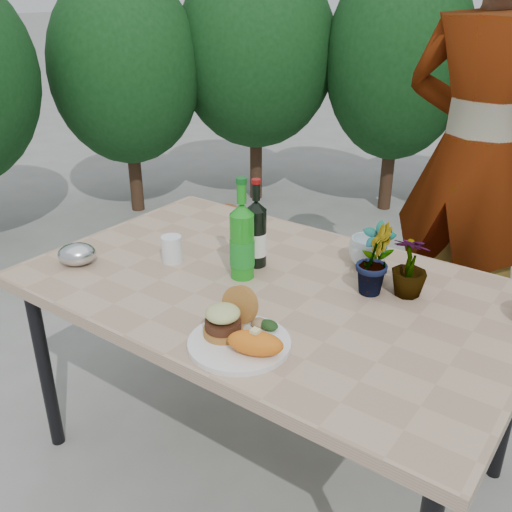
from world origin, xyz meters
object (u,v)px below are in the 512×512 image
Objects in this scene: dinner_plate at (239,343)px; wine_bottle at (256,234)px; patio_table at (270,299)px; person at (474,159)px.

dinner_plate is 0.90× the size of wine_bottle.
dinner_plate is (0.14, -0.34, 0.06)m from patio_table.
person is at bearing 83.69° from dinner_plate.
patio_table is 0.83× the size of person.
dinner_plate reaches higher than patio_table.
dinner_plate is 0.14× the size of person.
person is at bearing 74.86° from patio_table.
person reaches higher than wine_bottle.
person is (0.29, 1.09, 0.28)m from patio_table.
wine_bottle is (-0.26, 0.43, 0.11)m from dinner_plate.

